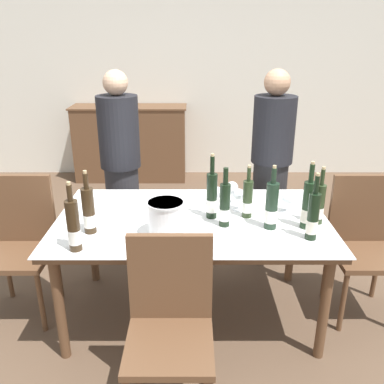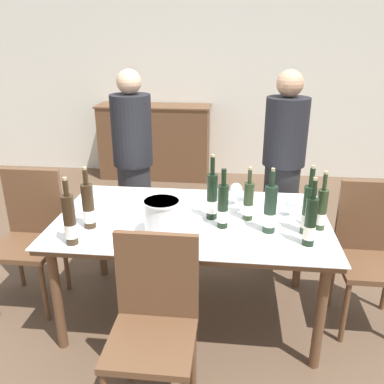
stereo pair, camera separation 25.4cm
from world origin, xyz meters
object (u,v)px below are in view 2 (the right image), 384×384
(wine_bottle_5, at_px, (212,197))
(wine_glass_0, at_px, (291,203))
(person_guest_left, at_px, (282,173))
(wine_bottle_0, at_px, (310,223))
(sideboard_cabinet, at_px, (155,142))
(wine_bottle_6, at_px, (88,207))
(wine_bottle_3, at_px, (321,210))
(chair_left_end, at_px, (31,229))
(wine_glass_1, at_px, (241,197))
(chair_near_front, at_px, (154,316))
(wine_bottle_2, at_px, (308,211))
(dining_table, at_px, (192,227))
(wine_bottle_1, at_px, (70,221))
(chair_right_end, at_px, (371,246))
(person_host, at_px, (134,166))
(ice_bucket, at_px, (162,217))
(wine_glass_3, at_px, (220,194))
(wine_glass_2, at_px, (236,190))
(wine_bottle_8, at_px, (223,207))
(wine_bottle_7, at_px, (270,210))
(wine_bottle_4, at_px, (248,202))

(wine_bottle_5, bearing_deg, wine_glass_0, 9.44)
(person_guest_left, bearing_deg, wine_bottle_0, -87.64)
(sideboard_cabinet, bearing_deg, wine_bottle_6, -86.15)
(wine_bottle_3, height_order, chair_left_end, wine_bottle_3)
(wine_glass_1, distance_m, chair_near_front, 1.01)
(wine_bottle_2, distance_m, wine_bottle_5, 0.59)
(dining_table, bearing_deg, wine_bottle_1, -147.35)
(chair_right_end, bearing_deg, person_host, 156.40)
(person_host, bearing_deg, chair_near_front, -73.11)
(sideboard_cabinet, xyz_separation_m, wine_glass_1, (1.12, -2.72, 0.35))
(wine_bottle_0, xyz_separation_m, chair_right_end, (0.48, 0.37, -0.32))
(ice_bucket, distance_m, chair_near_front, 0.59)
(wine_glass_3, xyz_separation_m, chair_right_end, (0.99, -0.11, -0.28))
(dining_table, xyz_separation_m, chair_near_front, (-0.11, -0.74, -0.13))
(wine_glass_3, bearing_deg, chair_near_front, -106.34)
(chair_left_end, relative_size, chair_near_front, 1.02)
(dining_table, distance_m, wine_glass_1, 0.38)
(wine_bottle_0, relative_size, person_guest_left, 0.25)
(person_host, bearing_deg, wine_glass_2, -35.00)
(chair_left_end, bearing_deg, wine_glass_1, 1.65)
(wine_bottle_3, bearing_deg, wine_bottle_8, -176.24)
(wine_bottle_5, relative_size, person_guest_left, 0.27)
(wine_bottle_5, xyz_separation_m, chair_right_end, (1.03, 0.07, -0.33))
(chair_left_end, bearing_deg, wine_bottle_2, -6.87)
(wine_bottle_1, height_order, wine_glass_3, wine_bottle_1)
(ice_bucket, bearing_deg, wine_bottle_5, 42.25)
(chair_right_end, bearing_deg, wine_glass_1, 177.15)
(ice_bucket, xyz_separation_m, chair_near_front, (0.04, -0.50, -0.31))
(dining_table, relative_size, wine_bottle_7, 4.35)
(ice_bucket, bearing_deg, wine_bottle_7, 8.80)
(wine_bottle_4, bearing_deg, wine_bottle_2, -24.73)
(wine_bottle_4, bearing_deg, wine_bottle_0, -42.35)
(wine_bottle_1, bearing_deg, wine_bottle_6, 81.73)
(wine_glass_1, bearing_deg, wine_bottle_3, -22.87)
(sideboard_cabinet, bearing_deg, wine_bottle_0, -64.49)
(sideboard_cabinet, distance_m, ice_bucket, 3.18)
(sideboard_cabinet, distance_m, wine_bottle_1, 3.29)
(wine_glass_0, xyz_separation_m, chair_near_front, (-0.73, -0.84, -0.29))
(wine_glass_2, xyz_separation_m, chair_left_end, (-1.44, -0.16, -0.30))
(wine_bottle_2, distance_m, wine_glass_1, 0.47)
(wine_glass_2, height_order, wine_glass_3, wine_glass_2)
(wine_bottle_1, relative_size, chair_near_front, 0.42)
(wine_bottle_8, relative_size, chair_near_front, 0.40)
(sideboard_cabinet, bearing_deg, wine_glass_1, -67.64)
(person_guest_left, bearing_deg, wine_glass_0, -91.22)
(wine_glass_0, xyz_separation_m, person_host, (-1.22, 0.76, -0.03))
(wine_glass_2, bearing_deg, ice_bucket, -131.47)
(wine_bottle_3, relative_size, person_host, 0.23)
(wine_bottle_3, distance_m, wine_bottle_6, 1.39)
(wine_bottle_1, bearing_deg, wine_bottle_7, 13.61)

